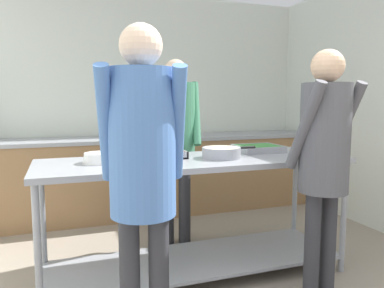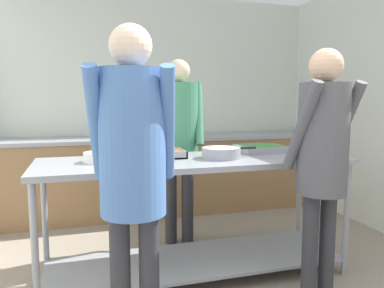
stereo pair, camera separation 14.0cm
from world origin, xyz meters
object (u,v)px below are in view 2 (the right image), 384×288
Objects in this scene: serving_tray_roast at (152,154)px; sauce_pan at (221,152)px; serving_tray_vegetables at (260,149)px; water_bottle at (145,128)px; plate_stack at (99,157)px; guest_serving_right at (323,149)px; guest_serving_left at (133,157)px; cook_behind_counter at (179,131)px.

serving_tray_roast is 1.13× the size of sauce_pan.
sauce_pan is 1.16× the size of serving_tray_vegetables.
water_bottle is (-0.28, 1.80, 0.06)m from sauce_pan.
plate_stack is 0.53× the size of sauce_pan.
guest_serving_left is at bearing -172.12° from guest_serving_right.
serving_tray_roast is at bearing 74.04° from guest_serving_left.
cook_behind_counter reaches higher than serving_tray_roast.
serving_tray_roast is 0.66m from cook_behind_counter.
guest_serving_left reaches higher than water_bottle.
cook_behind_counter is (0.75, 0.64, 0.11)m from plate_stack.
guest_serving_right reaches higher than serving_tray_vegetables.
guest_serving_left reaches higher than guest_serving_right.
plate_stack is 0.14× the size of guest_serving_right.
sauce_pan is at bearing 45.41° from guest_serving_left.
sauce_pan is (0.90, -0.08, 0.01)m from plate_stack.
plate_stack is 0.41m from serving_tray_roast.
plate_stack reaches higher than serving_tray_vegetables.
sauce_pan reaches higher than serving_tray_roast.
sauce_pan is 0.77m from guest_serving_right.
cook_behind_counter is (-0.15, 0.72, 0.11)m from sauce_pan.
serving_tray_roast is 0.28× the size of cook_behind_counter.
guest_serving_right is at bearing -65.81° from cook_behind_counter.
guest_serving_left is at bearing -81.83° from plate_stack.
plate_stack reaches higher than serving_tray_roast.
serving_tray_vegetables is 1.65× the size of water_bottle.
water_bottle reaches higher than serving_tray_roast.
serving_tray_vegetables is 1.58m from guest_serving_left.
serving_tray_roast is at bearing 140.50° from guest_serving_right.
cook_behind_counter reaches higher than plate_stack.
serving_tray_roast is at bearing -176.76° from serving_tray_vegetables.
guest_serving_right is (0.95, -0.78, 0.10)m from serving_tray_roast.
serving_tray_vegetables is at bearing 90.83° from guest_serving_right.
cook_behind_counter is (-0.60, 1.33, 0.02)m from guest_serving_right.
guest_serving_left is (-0.27, -0.95, 0.13)m from serving_tray_roast.
plate_stack is at bearing -109.52° from water_bottle.
serving_tray_vegetables is at bearing 3.24° from serving_tray_roast.
serving_tray_vegetables is at bearing -65.42° from water_bottle.
guest_serving_left is at bearing -105.96° from serving_tray_roast.
water_bottle is (0.22, 1.63, 0.08)m from serving_tray_roast.
guest_serving_right reaches higher than water_bottle.
guest_serving_left is (-0.77, -0.78, 0.11)m from sauce_pan.
plate_stack is at bearing 174.96° from sauce_pan.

